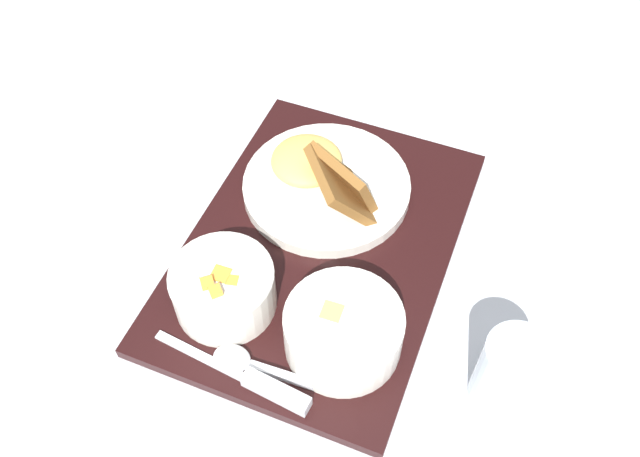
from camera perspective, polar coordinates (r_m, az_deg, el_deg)
ground_plane at (r=0.85m, az=0.00°, el=-1.86°), size 4.00×4.00×0.00m
serving_tray at (r=0.84m, az=0.00°, el=-1.55°), size 0.47×0.35×0.02m
bowl_salad at (r=0.77m, az=-8.14°, el=-4.88°), size 0.12×0.12×0.07m
bowl_soup at (r=0.74m, az=1.98°, el=-8.51°), size 0.13×0.13×0.06m
plate_main at (r=0.88m, az=0.45°, el=4.01°), size 0.22×0.22×0.09m
knife at (r=0.74m, az=-4.62°, el=-13.13°), size 0.05×0.19×0.02m
spoon at (r=0.75m, az=-6.11°, el=-11.24°), size 0.04×0.13×0.01m
glass_water at (r=0.74m, az=15.61°, el=-11.90°), size 0.07×0.07×0.10m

